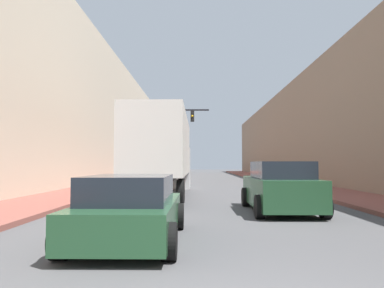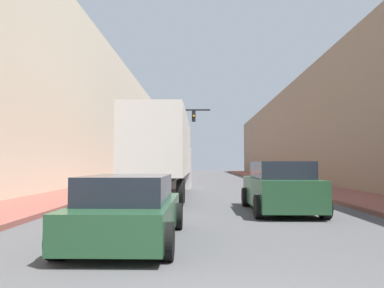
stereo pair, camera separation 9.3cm
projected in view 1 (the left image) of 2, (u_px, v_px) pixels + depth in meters
The scene contains 8 objects.
sidewalk_right at pixel (278, 181), 33.03m from camera, with size 3.14×80.00×0.15m.
sidewalk_left at pixel (128, 181), 33.23m from camera, with size 3.14×80.00×0.15m.
building_right at pixel (329, 130), 33.19m from camera, with size 6.00×80.00×9.22m.
building_left at pixel (78, 115), 33.61m from camera, with size 6.00×80.00×12.00m.
semi_truck at pixel (165, 153), 19.58m from camera, with size 2.42×13.23×3.88m.
sedan_car at pixel (131, 210), 7.74m from camera, with size 2.08×4.29×1.37m.
suv_car at pixel (280, 188), 12.54m from camera, with size 2.16×4.53×1.68m.
traffic_signal_gantry at pixel (160, 129), 30.52m from camera, with size 5.52×0.35×6.29m.
Camera 1 is at (-0.43, -3.26, 1.62)m, focal length 35.00 mm.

